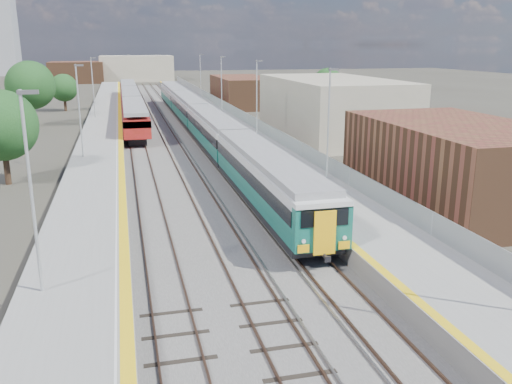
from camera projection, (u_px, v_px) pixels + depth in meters
name	position (u px, v px, depth m)	size (l,w,h in m)	color
ground	(185.00, 134.00, 62.40)	(320.00, 320.00, 0.00)	#47443A
ballast_bed	(163.00, 132.00, 64.22)	(10.50, 155.00, 0.06)	#565451
tracks	(167.00, 129.00, 65.90)	(8.96, 160.00, 0.17)	#4C3323
platform_right	(225.00, 125.00, 65.82)	(4.70, 155.00, 8.52)	slate
platform_left	(104.00, 130.00, 62.50)	(4.30, 155.00, 8.52)	slate
buildings	(72.00, 42.00, 138.38)	(72.00, 185.50, 40.00)	brown
green_train	(200.00, 118.00, 60.05)	(2.77, 77.26, 3.05)	black
red_train	(131.00, 101.00, 78.85)	(2.75, 55.75, 3.47)	black
tree_a	(2.00, 126.00, 38.94)	(5.13, 5.13, 6.95)	#382619
tree_b	(30.00, 85.00, 67.29)	(6.00, 6.00, 8.13)	#382619
tree_c	(64.00, 88.00, 83.35)	(4.21, 4.21, 5.71)	#382619
tree_d	(328.00, 84.00, 85.12)	(4.81, 4.81, 6.51)	#382619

